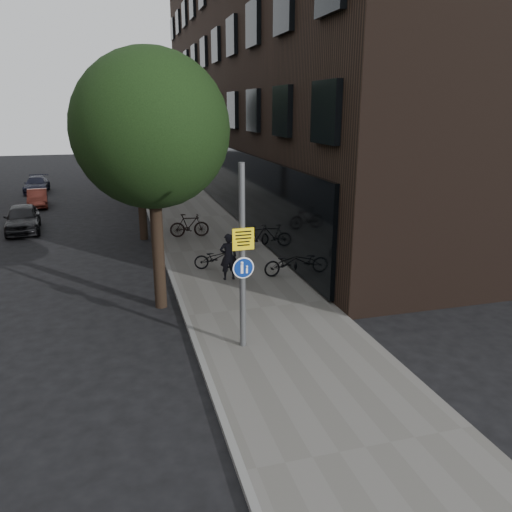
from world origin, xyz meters
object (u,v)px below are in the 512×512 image
object	(u,v)px
signpost	(242,258)
pedestrian	(228,257)
parked_bike_facade_near	(287,262)
parked_car_near	(22,218)

from	to	relation	value
signpost	pedestrian	world-z (taller)	signpost
signpost	pedestrian	bearing A→B (deg)	79.25
signpost	parked_bike_facade_near	distance (m)	6.01
parked_bike_facade_near	parked_car_near	world-z (taller)	parked_car_near
signpost	pedestrian	distance (m)	5.31
parked_car_near	signpost	bearing A→B (deg)	-70.01
pedestrian	parked_car_near	bearing A→B (deg)	-50.49
signpost	parked_car_near	bearing A→B (deg)	113.80
parked_car_near	pedestrian	bearing A→B (deg)	-57.11
pedestrian	parked_car_near	size ratio (longest dim) A/B	0.42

